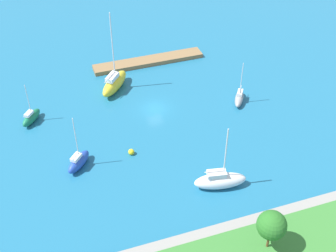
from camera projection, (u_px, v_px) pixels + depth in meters
water at (155, 109)px, 75.44m from camera, size 160.00×160.00×0.00m
pier_dock at (148, 61)px, 86.51m from camera, size 21.24×3.05×0.79m
breakwater at (225, 237)px, 54.39m from camera, size 62.68×3.36×1.26m
park_tree_center at (272, 225)px, 50.12m from camera, size 3.43×3.43×5.50m
sailboat_green_far_south at (31, 117)px, 72.11m from camera, size 3.86×4.41×6.97m
sailboat_white_near_pier at (220, 180)px, 60.90m from camera, size 7.43×3.52×10.17m
sailboat_yellow_inner_mooring at (114, 83)px, 78.84m from camera, size 6.81×7.52×14.38m
sailboat_blue_center_basin at (78, 161)px, 64.06m from camera, size 4.41×4.59×8.62m
sailboat_gray_west_end at (239, 98)px, 76.40m from camera, size 3.78×4.82×7.78m
mooring_buoy_yellow at (131, 152)px, 66.46m from camera, size 0.90×0.90×0.90m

